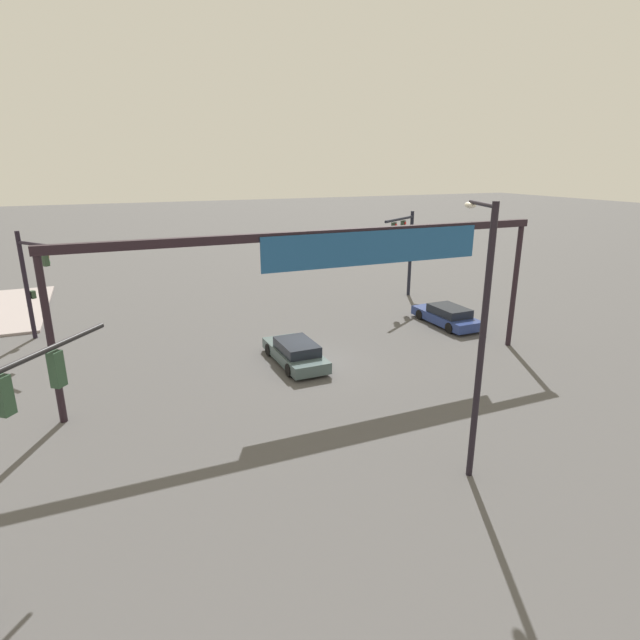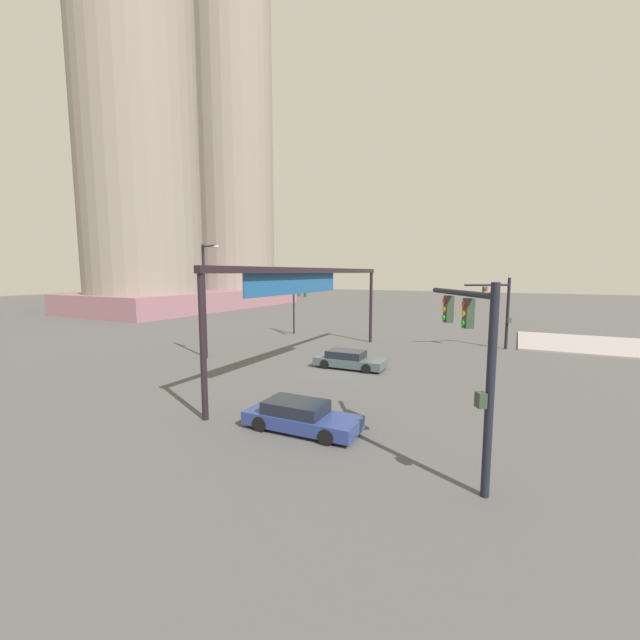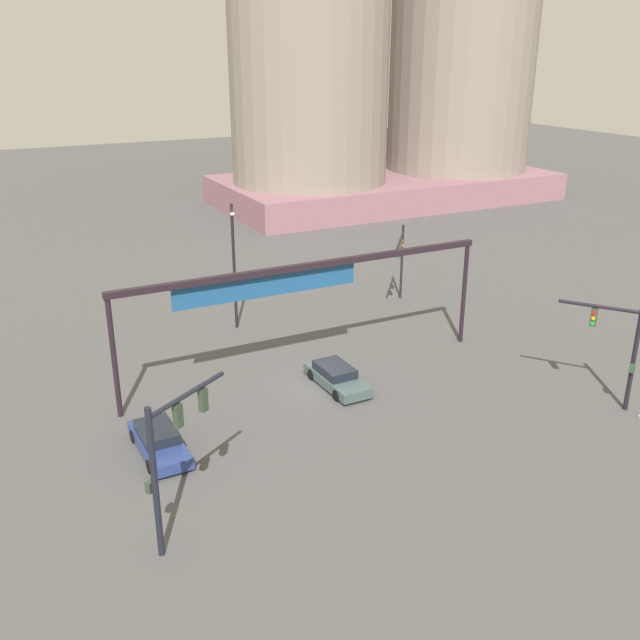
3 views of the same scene
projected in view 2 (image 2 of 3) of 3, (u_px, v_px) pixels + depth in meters
The scene contains 10 objects.
ground_plane at pixel (342, 370), 26.65m from camera, with size 234.52×234.52×0.00m, color #4D4C4D.
sidewalk_corner at pixel (594, 345), 35.51m from camera, with size 10.96×12.31×0.15m, color #9E9292.
traffic_signal_near_corner at pixel (500, 305), 33.36m from camera, with size 2.59×3.68×6.11m.
traffic_signal_opposite_side at pixel (475, 351), 12.03m from camera, with size 3.93×2.47×6.28m.
traffic_signal_cross_street at pixel (299, 297), 40.68m from camera, with size 3.29×4.09×5.76m.
streetlamp_curved_arm at pixel (206, 294), 29.73m from camera, with size 0.96×2.25×8.61m.
overhead_sign_gantry at pixel (312, 284), 26.25m from camera, with size 22.52×0.43×6.85m.
highrise_twin_tower at pixel (186, 78), 68.79m from camera, with size 41.33×19.97×81.42m.
sedan_car_approaching at pixel (300, 416), 16.44m from camera, with size 2.01×4.90×1.21m.
sedan_car_waiting_far at pixel (349, 360), 27.09m from camera, with size 2.01×4.85×1.21m.
Camera 2 is at (-23.97, -10.32, 6.55)m, focal length 22.15 mm.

